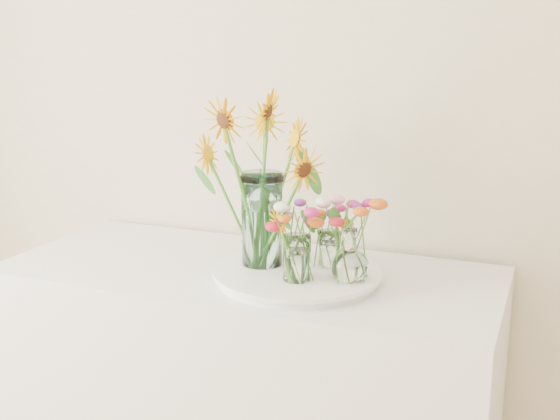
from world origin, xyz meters
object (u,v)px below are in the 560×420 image
object	(u,v)px
small_vase_a	(297,259)
small_vase_b	(350,255)
tray	(297,276)
counter	(250,411)
small_vase_c	(330,249)
mason_jar	(262,220)

from	to	relation	value
small_vase_a	small_vase_b	world-z (taller)	small_vase_b
tray	counter	bearing A→B (deg)	165.57
small_vase_a	small_vase_c	world-z (taller)	small_vase_a
small_vase_c	small_vase_b	bearing A→B (deg)	-48.68
tray	mason_jar	bearing A→B (deg)	173.49
mason_jar	small_vase_c	world-z (taller)	mason_jar
counter	small_vase_a	xyz separation A→B (m)	(0.19, -0.12, 0.54)
small_vase_b	mason_jar	bearing A→B (deg)	172.07
small_vase_a	small_vase_b	xyz separation A→B (m)	(0.13, 0.05, 0.01)
tray	small_vase_c	world-z (taller)	small_vase_c
mason_jar	small_vase_c	size ratio (longest dim) A/B	2.58
small_vase_a	small_vase_c	size ratio (longest dim) A/B	1.22
mason_jar	small_vase_c	bearing A→B (deg)	19.49
small_vase_a	small_vase_c	bearing A→B (deg)	75.34
tray	small_vase_b	distance (m)	0.18
counter	small_vase_c	size ratio (longest dim) A/B	13.85
tray	mason_jar	distance (m)	0.18
mason_jar	small_vase_a	world-z (taller)	mason_jar
counter	tray	distance (m)	0.49
small_vase_c	small_vase_a	bearing A→B (deg)	-104.66
tray	small_vase_b	size ratio (longest dim) A/B	2.99
small_vase_a	mason_jar	bearing A→B (deg)	147.01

